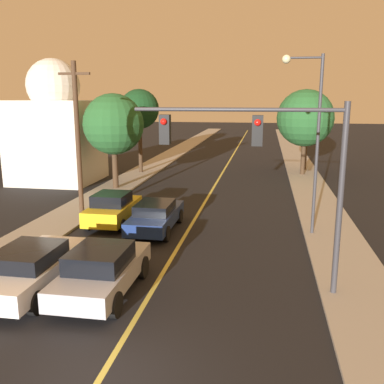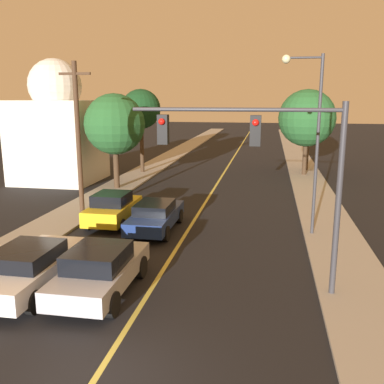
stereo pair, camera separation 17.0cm
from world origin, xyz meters
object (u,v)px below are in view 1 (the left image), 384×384
Objects in this scene: tree_right_far at (305,118)px; domed_building_left at (56,129)px; car_outer_lane_second at (113,209)px; car_near_lane_front at (102,270)px; utility_pole_left at (78,137)px; traffic_signal_mast at (269,155)px; car_near_lane_second at (156,216)px; car_outer_lane_front at (32,267)px; streetlamp_right at (310,123)px; tree_left_far at (139,109)px; tree_right_near at (308,109)px; tree_left_near at (113,124)px.

domed_building_left reaches higher than tree_right_far.
domed_building_left is at bearing 128.15° from car_outer_lane_second.
utility_pole_left is (-4.36, 8.29, 3.29)m from car_near_lane_front.
tree_right_far reaches higher than traffic_signal_mast.
car_outer_lane_front is (-2.30, -6.72, 0.05)m from car_near_lane_second.
car_near_lane_second is 7.11m from car_outer_lane_front.
streetlamp_right is (8.97, 7.26, 4.19)m from car_outer_lane_front.
tree_left_far reaches higher than tree_right_far.
domed_building_left is at bearing 120.36° from car_near_lane_front.
utility_pole_left is 18.68m from tree_right_far.
utility_pole_left is 10.49m from domed_building_left.
car_outer_lane_second is 0.45× the size of domed_building_left.
tree_left_far is (-0.71, 13.10, 1.01)m from utility_pole_left.
car_near_lane_second is 14.84m from domed_building_left.
car_outer_lane_second is 18.60m from tree_right_far.
utility_pole_left is at bearing 174.09° from streetlamp_right.
car_near_lane_front is 26.46m from tree_right_near.
car_outer_lane_front is 19.12m from domed_building_left.
streetlamp_right is at bearing 46.98° from car_near_lane_front.
car_outer_lane_second is 0.51× the size of streetlamp_right.
car_outer_lane_front is at bearing -82.66° from tree_left_far.
car_near_lane_second is 5.76m from utility_pole_left.
car_near_lane_front reaches higher than car_outer_lane_front.
traffic_signal_mast is 0.96× the size of tree_left_far.
domed_building_left is at bearing 122.68° from utility_pole_left.
car_outer_lane_front is 0.73× the size of tree_left_far.
tree_right_near is (1.47, 17.66, 0.15)m from streetlamp_right.
car_outer_lane_second is at bearing 163.81° from car_near_lane_second.
traffic_signal_mast is at bearing -40.43° from car_outer_lane_second.
streetlamp_right is at bearing -0.84° from car_outer_lane_second.
car_near_lane_front is 0.70× the size of traffic_signal_mast.
streetlamp_right reaches higher than car_near_lane_second.
streetlamp_right is (1.71, 6.05, 0.62)m from traffic_signal_mast.
tree_right_far is at bearing 85.80° from streetlamp_right.
tree_left_far is (-2.77, 21.50, 4.33)m from car_outer_lane_front.
tree_left_near is (-11.62, 7.91, -0.65)m from streetlamp_right.
tree_right_far is at bearing 65.91° from car_outer_lane_front.
streetlamp_right reaches higher than tree_left_near.
tree_right_far is at bearing -98.31° from tree_right_near.
traffic_signal_mast is 1.02× the size of tree_left_near.
car_near_lane_second is 16.22m from tree_left_far.
car_outer_lane_second is at bearing 139.57° from traffic_signal_mast.
tree_left_far reaches higher than tree_right_near.
tree_right_near reaches higher than car_near_lane_front.
car_outer_lane_second is 12.87m from domed_building_left.
car_near_lane_second is at bearing 71.12° from car_outer_lane_front.
streetlamp_right reaches higher than car_near_lane_front.
car_near_lane_front is at bearing 2.79° from car_outer_lane_front.
tree_left_near is at bearing 108.20° from car_near_lane_front.
car_near_lane_second is at bearing -71.06° from tree_left_far.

